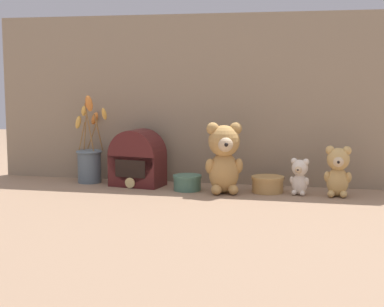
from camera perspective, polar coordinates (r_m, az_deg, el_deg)
The scene contains 9 objects.
ground_plane at distance 2.03m, azimuth -0.12°, elevation -3.64°, with size 4.00×4.00×0.00m, color #8E7056.
backdrop_wall at distance 2.15m, azimuth 0.84°, elevation 5.26°, with size 1.56×0.02×0.61m.
teddy_bear_large at distance 1.97m, azimuth 3.13°, elevation -0.29°, with size 0.13×0.12×0.24m.
teddy_bear_medium at distance 1.97m, azimuth 13.97°, elevation -1.59°, with size 0.09×0.08×0.17m.
teddy_bear_small at distance 1.98m, azimuth 10.39°, elevation -2.14°, with size 0.07×0.06×0.12m.
flower_vase at distance 2.20m, azimuth -9.92°, elevation -0.59°, with size 0.14×0.13×0.33m.
vintage_radio at distance 2.11m, azimuth -5.31°, elevation -0.71°, with size 0.20×0.14×0.20m.
decorative_tin_tall at distance 2.01m, azimuth 7.35°, elevation -2.97°, with size 0.11×0.11×0.05m.
decorative_tin_short at distance 2.03m, azimuth -0.46°, elevation -2.83°, with size 0.10×0.10×0.05m.
Camera 1 is at (0.43, -1.94, 0.39)m, focal length 55.00 mm.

